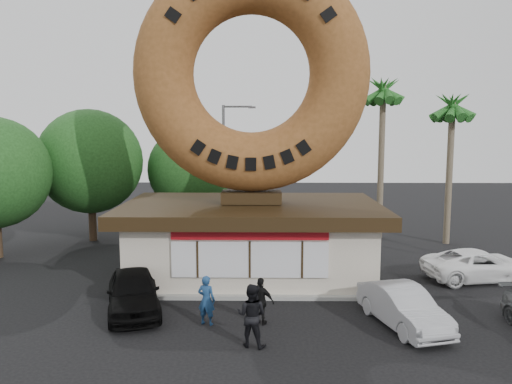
{
  "coord_description": "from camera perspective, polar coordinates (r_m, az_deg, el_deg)",
  "views": [
    {
      "loc": [
        0.51,
        -15.63,
        6.51
      ],
      "look_at": [
        0.22,
        4.0,
        4.02
      ],
      "focal_mm": 35.0,
      "sensor_mm": 36.0,
      "label": 1
    }
  ],
  "objects": [
    {
      "name": "giant_donut",
      "position": [
        21.76,
        -0.53,
        13.33
      ],
      "size": [
        10.05,
        2.56,
        10.05
      ],
      "primitive_type": "torus",
      "rotation": [
        1.57,
        0.0,
        0.0
      ],
      "color": "#93582A",
      "rests_on": "donut_shop"
    },
    {
      "name": "palm_far",
      "position": [
        30.04,
        21.53,
        8.58
      ],
      "size": [
        2.6,
        2.6,
        8.75
      ],
      "color": "#726651",
      "rests_on": "ground"
    },
    {
      "name": "car_black",
      "position": [
        18.65,
        -13.86,
        -10.99
      ],
      "size": [
        2.94,
        4.72,
        1.5
      ],
      "primitive_type": "imported",
      "rotation": [
        0.0,
        0.0,
        0.28
      ],
      "color": "black",
      "rests_on": "ground"
    },
    {
      "name": "person_center",
      "position": [
        15.4,
        -0.51,
        -13.89
      ],
      "size": [
        1.11,
        0.98,
        1.92
      ],
      "primitive_type": "imported",
      "rotation": [
        0.0,
        0.0,
        2.83
      ],
      "color": "black",
      "rests_on": "ground"
    },
    {
      "name": "palm_near",
      "position": [
        30.5,
        14.33,
        10.58
      ],
      "size": [
        2.6,
        2.6,
        9.75
      ],
      "color": "#726651",
      "rests_on": "ground"
    },
    {
      "name": "car_white",
      "position": [
        23.84,
        24.16,
        -7.62
      ],
      "size": [
        5.04,
        2.88,
        1.32
      ],
      "primitive_type": "imported",
      "rotation": [
        0.0,
        0.0,
        1.72
      ],
      "color": "white",
      "rests_on": "ground"
    },
    {
      "name": "car_silver",
      "position": [
        17.59,
        16.46,
        -12.48
      ],
      "size": [
        2.45,
        4.29,
        1.34
      ],
      "primitive_type": "imported",
      "rotation": [
        0.0,
        0.0,
        0.27
      ],
      "color": "#A8A9AE",
      "rests_on": "ground"
    },
    {
      "name": "ground",
      "position": [
        16.94,
        -0.99,
        -15.38
      ],
      "size": [
        90.0,
        90.0,
        0.0
      ],
      "primitive_type": "plane",
      "color": "black",
      "rests_on": "ground"
    },
    {
      "name": "donut_shop",
      "position": [
        22.13,
        -0.51,
        -5.15
      ],
      "size": [
        11.2,
        7.2,
        3.8
      ],
      "color": "beige",
      "rests_on": "ground"
    },
    {
      "name": "person_left",
      "position": [
        17.08,
        -5.69,
        -12.19
      ],
      "size": [
        0.71,
        0.57,
        1.68
      ],
      "primitive_type": "imported",
      "rotation": [
        0.0,
        0.0,
        2.83
      ],
      "color": "navy",
      "rests_on": "ground"
    },
    {
      "name": "tree_west",
      "position": [
        30.38,
        -18.44,
        3.33
      ],
      "size": [
        6.0,
        6.0,
        7.65
      ],
      "color": "#473321",
      "rests_on": "ground"
    },
    {
      "name": "person_right",
      "position": [
        17.02,
        0.57,
        -12.38
      ],
      "size": [
        1.01,
        0.71,
        1.6
      ],
      "primitive_type": "imported",
      "rotation": [
        0.0,
        0.0,
        2.76
      ],
      "color": "black",
      "rests_on": "ground"
    },
    {
      "name": "street_lamp",
      "position": [
        31.78,
        -3.44,
        3.55
      ],
      "size": [
        2.11,
        0.2,
        8.0
      ],
      "color": "#59595E",
      "rests_on": "ground"
    },
    {
      "name": "tree_mid",
      "position": [
        31.06,
        -7.53,
        2.56
      ],
      "size": [
        5.2,
        5.2,
        6.63
      ],
      "color": "#473321",
      "rests_on": "ground"
    }
  ]
}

